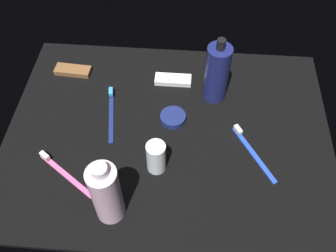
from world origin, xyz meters
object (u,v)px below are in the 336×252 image
(snack_bar_white, at_px, (172,80))
(snack_bar_brown, at_px, (73,70))
(deodorant_stick, at_px, (156,157))
(cream_tin_left, at_px, (173,118))
(bodywash_bottle, at_px, (106,193))
(toothbrush_blue, at_px, (251,150))
(toothbrush_navy, at_px, (111,112))
(lotion_bottle, at_px, (217,73))
(toothbrush_pink, at_px, (63,172))

(snack_bar_white, bearing_deg, snack_bar_brown, 177.40)
(deodorant_stick, bearing_deg, cream_tin_left, 78.84)
(cream_tin_left, bearing_deg, deodorant_stick, -101.16)
(snack_bar_brown, bearing_deg, bodywash_bottle, -62.34)
(deodorant_stick, height_order, toothbrush_blue, deodorant_stick)
(deodorant_stick, height_order, toothbrush_navy, deodorant_stick)
(lotion_bottle, height_order, toothbrush_navy, lotion_bottle)
(toothbrush_pink, bearing_deg, deodorant_stick, 9.01)
(toothbrush_navy, bearing_deg, snack_bar_white, 39.73)
(lotion_bottle, height_order, deodorant_stick, lotion_bottle)
(toothbrush_blue, distance_m, cream_tin_left, 0.22)
(toothbrush_blue, distance_m, toothbrush_navy, 0.38)
(lotion_bottle, bearing_deg, cream_tin_left, -137.95)
(bodywash_bottle, distance_m, toothbrush_blue, 0.38)
(snack_bar_white, bearing_deg, bodywash_bottle, -104.50)
(deodorant_stick, height_order, cream_tin_left, deodorant_stick)
(lotion_bottle, height_order, toothbrush_blue, lotion_bottle)
(snack_bar_brown, bearing_deg, lotion_bottle, -3.91)
(bodywash_bottle, xyz_separation_m, cream_tin_left, (0.12, 0.27, -0.08))
(toothbrush_navy, distance_m, snack_bar_brown, 0.20)
(cream_tin_left, bearing_deg, toothbrush_pink, -143.90)
(snack_bar_brown, height_order, cream_tin_left, cream_tin_left)
(bodywash_bottle, relative_size, toothbrush_pink, 1.24)
(toothbrush_blue, relative_size, toothbrush_navy, 0.89)
(lotion_bottle, height_order, snack_bar_white, lotion_bottle)
(snack_bar_white, bearing_deg, toothbrush_pink, -126.33)
(snack_bar_brown, bearing_deg, toothbrush_navy, -42.24)
(lotion_bottle, relative_size, toothbrush_navy, 1.10)
(deodorant_stick, bearing_deg, snack_bar_brown, 132.50)
(bodywash_bottle, height_order, deodorant_stick, bodywash_bottle)
(snack_bar_brown, distance_m, cream_tin_left, 0.34)
(toothbrush_blue, bearing_deg, toothbrush_pink, -167.78)
(cream_tin_left, bearing_deg, snack_bar_brown, 153.24)
(bodywash_bottle, bearing_deg, lotion_bottle, 58.28)
(toothbrush_pink, height_order, cream_tin_left, toothbrush_pink)
(toothbrush_pink, bearing_deg, snack_bar_white, 53.47)
(bodywash_bottle, xyz_separation_m, snack_bar_brown, (-0.19, 0.42, -0.08))
(lotion_bottle, bearing_deg, toothbrush_pink, -142.00)
(deodorant_stick, relative_size, toothbrush_pink, 0.58)
(bodywash_bottle, distance_m, toothbrush_pink, 0.18)
(bodywash_bottle, relative_size, snack_bar_brown, 1.84)
(snack_bar_brown, bearing_deg, toothbrush_blue, -21.26)
(lotion_bottle, relative_size, snack_bar_brown, 1.90)
(toothbrush_blue, bearing_deg, deodorant_stick, -164.79)
(toothbrush_pink, distance_m, snack_bar_white, 0.40)
(toothbrush_navy, bearing_deg, snack_bar_brown, 133.83)
(deodorant_stick, height_order, snack_bar_white, deodorant_stick)
(toothbrush_pink, xyz_separation_m, snack_bar_brown, (-0.06, 0.34, 0.00))
(snack_bar_brown, distance_m, snack_bar_white, 0.29)
(snack_bar_brown, bearing_deg, toothbrush_pink, -76.80)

